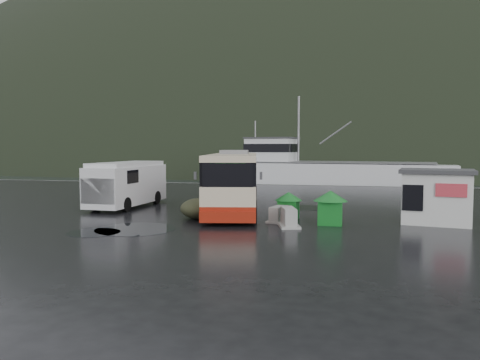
% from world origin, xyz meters
% --- Properties ---
extents(ground, '(160.00, 160.00, 0.00)m').
position_xyz_m(ground, '(0.00, 0.00, 0.00)').
color(ground, black).
rests_on(ground, ground).
extents(harbor_water, '(300.00, 180.00, 0.02)m').
position_xyz_m(harbor_water, '(0.00, 110.00, 0.00)').
color(harbor_water, black).
rests_on(harbor_water, ground).
extents(quay_edge, '(160.00, 0.60, 1.50)m').
position_xyz_m(quay_edge, '(0.00, 20.00, 0.00)').
color(quay_edge, '#999993').
rests_on(quay_edge, ground).
extents(headland, '(780.00, 540.00, 570.00)m').
position_xyz_m(headland, '(10.00, 250.00, 0.00)').
color(headland, black).
rests_on(headland, ground).
extents(coach_bus, '(5.12, 12.17, 3.34)m').
position_xyz_m(coach_bus, '(1.71, 2.13, 0.00)').
color(coach_bus, beige).
rests_on(coach_bus, ground).
extents(white_van, '(2.47, 6.41, 2.64)m').
position_xyz_m(white_van, '(-4.61, 1.83, 0.00)').
color(white_van, silver).
rests_on(white_van, ground).
extents(waste_bin_left, '(1.04, 1.04, 1.31)m').
position_xyz_m(waste_bin_left, '(5.10, -0.66, 0.00)').
color(waste_bin_left, '#126920').
rests_on(waste_bin_left, ground).
extents(waste_bin_right, '(1.10, 1.10, 1.53)m').
position_xyz_m(waste_bin_right, '(7.12, -1.85, 0.00)').
color(waste_bin_right, '#126920').
rests_on(waste_bin_right, ground).
extents(dome_tent, '(2.55, 2.96, 0.98)m').
position_xyz_m(dome_tent, '(0.78, -1.46, 0.00)').
color(dome_tent, '#343620').
rests_on(dome_tent, ground).
extents(ticket_kiosk, '(3.53, 2.90, 2.48)m').
position_xyz_m(ticket_kiosk, '(11.82, -0.55, 0.00)').
color(ticket_kiosk, silver).
rests_on(ticket_kiosk, ground).
extents(jersey_barrier_a, '(1.25, 1.82, 0.83)m').
position_xyz_m(jersey_barrier_a, '(5.36, -2.84, 0.00)').
color(jersey_barrier_a, '#999993').
rests_on(jersey_barrier_a, ground).
extents(jersey_barrier_b, '(1.09, 1.61, 0.74)m').
position_xyz_m(jersey_barrier_b, '(4.77, -1.62, 0.00)').
color(jersey_barrier_b, '#999993').
rests_on(jersey_barrier_b, ground).
extents(fishing_trawler, '(26.58, 9.64, 10.40)m').
position_xyz_m(fishing_trawler, '(5.69, 27.62, 0.00)').
color(fishing_trawler, silver).
rests_on(fishing_trawler, ground).
extents(puddles, '(9.85, 12.20, 0.01)m').
position_xyz_m(puddles, '(0.75, -2.47, 0.00)').
color(puddles, black).
rests_on(puddles, ground).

